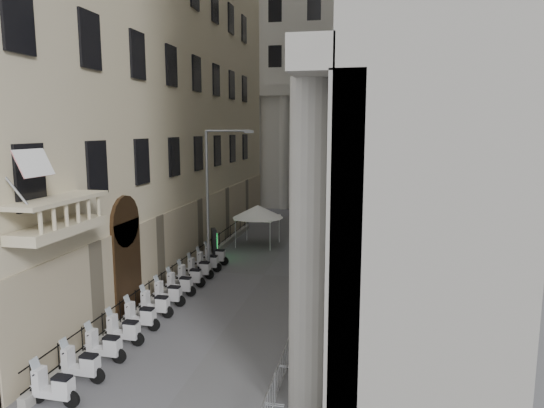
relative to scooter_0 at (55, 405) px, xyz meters
The scene contains 31 objects.
far_building 46.14m from the scooter_0, 85.40° to the left, with size 22.00×10.00×30.00m, color #A6A39D.
iron_fence 13.52m from the scooter_0, 93.39° to the left, with size 0.30×28.00×1.40m, color black, non-canonical shape.
blue_awning 22.82m from the scooter_0, 70.41° to the left, with size 1.60×3.00×3.00m, color navy, non-canonical shape.
flag 0.70m from the scooter_0, 135.04° to the left, with size 1.00×1.40×8.20m, color #9E0C11, non-canonical shape.
scooter_0 is the anchor object (origin of this frame).
scooter_1 1.47m from the scooter_0, 90.00° to the left, with size 0.56×1.40×1.50m, color silver, non-canonical shape.
scooter_2 2.95m from the scooter_0, 90.00° to the left, with size 0.56×1.40×1.50m, color silver, non-canonical shape.
scooter_3 4.42m from the scooter_0, 90.00° to the left, with size 0.56×1.40×1.50m, color silver, non-canonical shape.
scooter_4 5.89m from the scooter_0, 90.00° to the left, with size 0.56×1.40×1.50m, color silver, non-canonical shape.
scooter_5 7.36m from the scooter_0, 90.00° to the left, with size 0.56×1.40×1.50m, color silver, non-canonical shape.
scooter_6 8.84m from the scooter_0, 90.00° to the left, with size 0.56×1.40×1.50m, color silver, non-canonical shape.
scooter_7 10.31m from the scooter_0, 90.00° to the left, with size 0.56×1.40×1.50m, color silver, non-canonical shape.
scooter_8 11.78m from the scooter_0, 90.00° to the left, with size 0.56×1.40×1.50m, color silver, non-canonical shape.
scooter_9 13.26m from the scooter_0, 90.00° to the left, with size 0.56×1.40×1.50m, color silver, non-canonical shape.
scooter_10 14.73m from the scooter_0, 90.00° to the left, with size 0.56×1.40×1.50m, color silver, non-canonical shape.
scooter_11 16.20m from the scooter_0, 90.00° to the left, with size 0.56×1.40×1.50m, color silver, non-canonical shape.
barrier_1 7.23m from the scooter_0, 20.96° to the left, with size 0.60×2.40×1.10m, color #AFB2B7, non-canonical shape.
barrier_2 8.45m from the scooter_0, 37.00° to the left, with size 0.60×2.40×1.10m, color #AFB2B7, non-canonical shape.
barrier_3 10.15m from the scooter_0, 48.34° to the left, with size 0.60×2.40×1.10m, color #AFB2B7, non-canonical shape.
barrier_4 12.14m from the scooter_0, 56.21° to the left, with size 0.60×2.40×1.10m, color #AFB2B7, non-canonical shape.
barrier_5 14.28m from the scooter_0, 61.80° to the left, with size 0.60×2.40×1.10m, color #AFB2B7, non-canonical shape.
barrier_6 16.53m from the scooter_0, 65.90° to the left, with size 0.60×2.40×1.10m, color #AFB2B7, non-canonical shape.
barrier_7 18.84m from the scooter_0, 69.00° to the left, with size 0.60×2.40×1.10m, color #AFB2B7, non-canonical shape.
barrier_8 21.19m from the scooter_0, 71.43° to the left, with size 0.60×2.40×1.10m, color #AFB2B7, non-canonical shape.
barrier_9 23.57m from the scooter_0, 73.36° to the left, with size 0.60×2.40×1.10m, color #AFB2B7, non-canonical shape.
security_tent 22.15m from the scooter_0, 86.42° to the left, with size 3.73×3.73×3.03m.
street_lamp 15.02m from the scooter_0, 87.44° to the left, with size 2.66×1.09×8.52m.
info_kiosk 17.68m from the scooter_0, 91.77° to the left, with size 0.65×0.97×2.00m.
pedestrian_a 20.65m from the scooter_0, 74.26° to the left, with size 0.64×0.42×1.77m, color #0D1037.
pedestrian_b 20.52m from the scooter_0, 75.78° to the left, with size 0.79×0.61×1.62m, color black.
pedestrian_c 28.19m from the scooter_0, 82.71° to the left, with size 0.95×0.62×1.95m, color black.
Camera 1 is at (5.92, -7.90, 8.56)m, focal length 32.00 mm.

